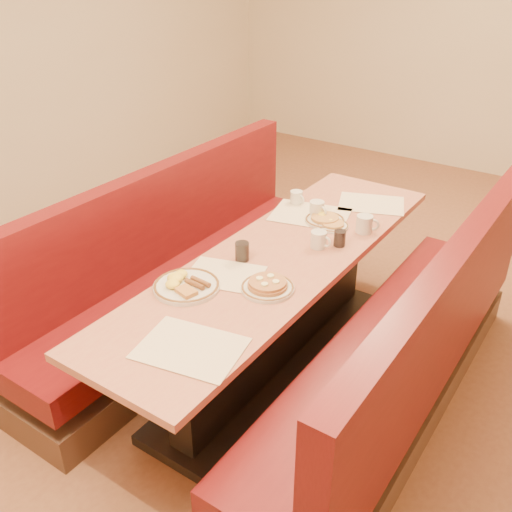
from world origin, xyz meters
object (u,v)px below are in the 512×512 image
Objects in this scene: eggs_plate at (185,285)px; coffee_mug_a at (319,239)px; booth_right at (402,362)px; coffee_mug_c at (365,224)px; coffee_mug_b at (317,209)px; diner_table at (280,313)px; pancake_plate at (268,286)px; soda_tumbler_mid at (340,238)px; soda_tumbler_near at (242,252)px; coffee_mug_d at (297,197)px; booth_left at (181,277)px.

eggs_plate is 2.61× the size of coffee_mug_a.
booth_right is 19.10× the size of coffee_mug_c.
diner_table is at bearing -65.04° from coffee_mug_b.
booth_right reaches higher than diner_table.
eggs_plate reaches higher than pancake_plate.
coffee_mug_c is at bearing 79.52° from soda_tumbler_mid.
soda_tumbler_near is at bearing -122.96° from coffee_mug_a.
coffee_mug_c is 0.54m from coffee_mug_d.
soda_tumbler_near reaches higher than soda_tumbler_mid.
eggs_plate is (-0.93, -0.54, 0.41)m from booth_right.
soda_tumbler_near is (0.14, -0.79, 0.01)m from coffee_mug_d.
pancake_plate is 0.32m from soda_tumbler_near.
coffee_mug_d is at bearing 53.97° from booth_left.
coffee_mug_b is at bearing 146.59° from booth_right.
coffee_mug_a is 0.34m from coffee_mug_c.
coffee_mug_b is 1.40× the size of soda_tumbler_mid.
coffee_mug_d is at bearing 136.25° from coffee_mug_a.
pancake_plate is 2.89× the size of soda_tumbler_mid.
coffee_mug_d is at bearing 113.84° from diner_table.
pancake_plate is 2.33× the size of coffee_mug_d.
diner_table is 24.62× the size of soda_tumbler_near.
booth_left reaches higher than coffee_mug_c.
coffee_mug_c reaches higher than coffee_mug_b.
soda_tumbler_mid is (0.94, 0.27, 0.43)m from booth_left.
diner_table is 19.10× the size of coffee_mug_c.
booth_right is 24.62× the size of soda_tumbler_near.
diner_table is 0.73m from booth_right.
soda_tumbler_near is 1.14× the size of soda_tumbler_mid.
booth_right is 20.00× the size of coffee_mug_b.
coffee_mug_b is (-0.21, 0.87, 0.03)m from pancake_plate.
coffee_mug_b is at bearing -8.05° from coffee_mug_d.
coffee_mug_b reaches higher than soda_tumbler_mid.
coffee_mug_b is 1.13× the size of coffee_mug_d.
booth_right is at bearing -13.59° from coffee_mug_a.
diner_table is at bearing 0.00° from booth_left.
booth_right is at bearing 0.00° from booth_left.
coffee_mug_b reaches higher than pancake_plate.
soda_tumbler_near is at bearing -63.28° from coffee_mug_d.
eggs_plate is at bearing -149.72° from booth_right.
soda_tumbler_mid is (0.35, 0.43, -0.01)m from soda_tumbler_near.
booth_left is 28.02× the size of soda_tumbler_mid.
pancake_plate is (-0.60, -0.33, 0.41)m from booth_right.
eggs_plate is at bearing -69.58° from coffee_mug_d.
coffee_mug_b is at bearing 98.28° from diner_table.
coffee_mug_a is at bearing 90.73° from pancake_plate.
booth_left is 20.29× the size of coffee_mug_a.
coffee_mug_d is (-0.08, 1.17, 0.02)m from eggs_plate.
pancake_plate is 0.40m from eggs_plate.
pancake_plate is 2.54× the size of soda_tumbler_near.
eggs_plate is 2.46× the size of coffee_mug_c.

